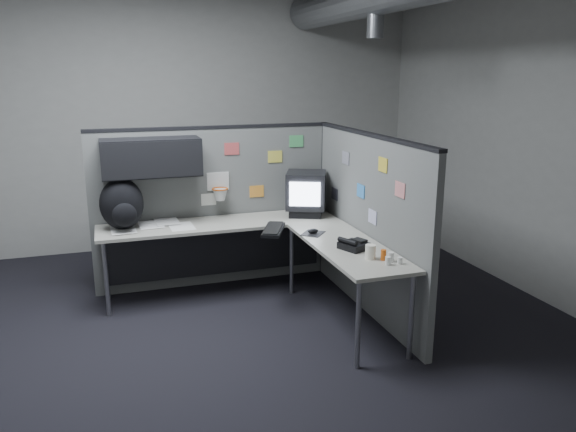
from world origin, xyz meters
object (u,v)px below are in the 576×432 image
object	(u,v)px
backpack	(122,205)
phone	(353,245)
monitor	(306,193)
keyboard	(273,229)
desk	(252,240)

from	to	relation	value
backpack	phone	bearing A→B (deg)	-19.23
monitor	phone	world-z (taller)	monitor
keyboard	backpack	world-z (taller)	backpack
backpack	desk	bearing A→B (deg)	0.06
phone	backpack	distance (m)	2.15
monitor	backpack	world-z (taller)	backpack
phone	backpack	size ratio (longest dim) A/B	0.55
monitor	phone	xyz separation A→B (m)	(-0.02, -1.20, -0.19)
keyboard	phone	distance (m)	0.85
desk	backpack	xyz separation A→B (m)	(-1.14, 0.30, 0.35)
desk	backpack	distance (m)	1.23
monitor	keyboard	xyz separation A→B (m)	(-0.50, -0.50, -0.21)
keyboard	backpack	size ratio (longest dim) A/B	1.00
desk	phone	xyz separation A→B (m)	(0.63, -0.90, 0.15)
desk	backpack	size ratio (longest dim) A/B	4.80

